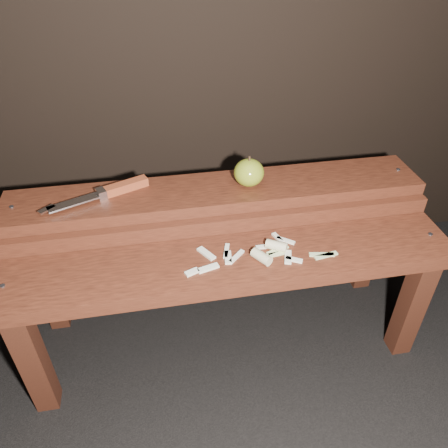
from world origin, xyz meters
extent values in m
plane|color=black|center=(0.00, 0.00, 0.00)|extent=(60.00, 60.00, 0.00)
cube|color=#36170D|center=(-0.54, -0.10, 0.19)|extent=(0.06, 0.06, 0.38)
cube|color=#36170D|center=(0.54, -0.10, 0.19)|extent=(0.06, 0.06, 0.38)
cube|color=#461D10|center=(0.00, -0.05, 0.40)|extent=(1.20, 0.20, 0.04)
cylinder|color=slate|center=(-0.56, -0.05, 0.42)|extent=(0.01, 0.01, 0.00)
cylinder|color=slate|center=(0.56, -0.05, 0.42)|extent=(0.01, 0.01, 0.00)
cube|color=#36170D|center=(-0.54, 0.20, 0.23)|extent=(0.06, 0.06, 0.46)
cube|color=#36170D|center=(0.54, 0.20, 0.23)|extent=(0.06, 0.06, 0.46)
cube|color=#461D10|center=(0.00, 0.07, 0.44)|extent=(1.20, 0.02, 0.05)
cube|color=#461D10|center=(0.00, 0.17, 0.48)|extent=(1.20, 0.18, 0.04)
cylinder|color=slate|center=(-0.56, 0.17, 0.50)|extent=(0.01, 0.01, 0.00)
cylinder|color=slate|center=(0.56, 0.17, 0.50)|extent=(0.01, 0.01, 0.00)
ellipsoid|color=olive|center=(0.09, 0.17, 0.54)|extent=(0.09, 0.09, 0.08)
cylinder|color=#382314|center=(0.09, 0.17, 0.58)|extent=(0.01, 0.01, 0.01)
cube|color=brown|center=(-0.25, 0.20, 0.51)|extent=(0.13, 0.07, 0.02)
cube|color=silver|center=(-0.32, 0.17, 0.51)|extent=(0.03, 0.04, 0.03)
cube|color=silver|center=(-0.40, 0.14, 0.51)|extent=(0.14, 0.08, 0.00)
cube|color=silver|center=(-0.46, 0.12, 0.51)|extent=(0.05, 0.04, 0.00)
cube|color=beige|center=(0.16, -0.09, 0.42)|extent=(0.04, 0.03, 0.01)
cube|color=beige|center=(0.14, -0.07, 0.42)|extent=(0.03, 0.05, 0.01)
cube|color=beige|center=(0.01, -0.05, 0.42)|extent=(0.05, 0.05, 0.01)
cube|color=beige|center=(0.16, -0.01, 0.42)|extent=(0.05, 0.04, 0.01)
cube|color=beige|center=(-0.07, -0.08, 0.42)|extent=(0.06, 0.03, 0.01)
cube|color=beige|center=(-0.06, -0.02, 0.42)|extent=(0.05, 0.06, 0.01)
cube|color=beige|center=(-0.01, -0.05, 0.42)|extent=(0.02, 0.05, 0.01)
cube|color=beige|center=(0.14, 0.01, 0.42)|extent=(0.02, 0.04, 0.01)
cube|color=beige|center=(0.09, -0.02, 0.42)|extent=(0.04, 0.01, 0.01)
cube|color=beige|center=(-0.11, -0.09, 0.42)|extent=(0.04, 0.03, 0.01)
cube|color=beige|center=(-0.01, -0.02, 0.42)|extent=(0.03, 0.06, 0.01)
cylinder|color=#C9BB8C|center=(0.07, -0.07, 0.43)|extent=(0.05, 0.06, 0.03)
cylinder|color=#C9BB8C|center=(0.12, -0.04, 0.43)|extent=(0.06, 0.05, 0.03)
cube|color=#BCC988|center=(0.24, -0.08, 0.42)|extent=(0.07, 0.02, 0.00)
cube|color=#BCC988|center=(0.13, -0.04, 0.42)|extent=(0.07, 0.04, 0.00)
cube|color=#BCC988|center=(0.23, -0.08, 0.42)|extent=(0.07, 0.03, 0.00)
cube|color=#BCC988|center=(0.11, -0.06, 0.42)|extent=(0.07, 0.02, 0.00)
camera|label=1|loc=(-0.17, -0.88, 1.17)|focal=35.00mm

